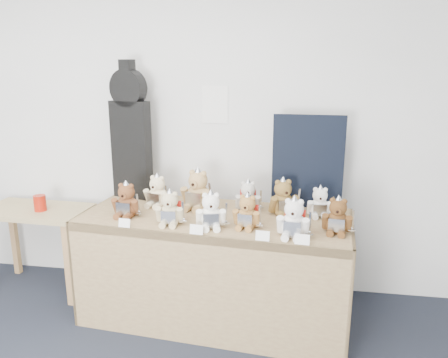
% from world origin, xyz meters
% --- Properties ---
extents(room_shell, '(6.00, 6.00, 6.00)m').
position_xyz_m(room_shell, '(0.82, 2.49, 1.56)').
color(room_shell, white).
rests_on(room_shell, floor).
extents(display_table, '(2.00, 0.98, 0.81)m').
position_xyz_m(display_table, '(0.92, 1.87, 0.64)').
color(display_table, brown).
rests_on(display_table, floor).
extents(side_table, '(0.88, 0.52, 0.72)m').
position_xyz_m(side_table, '(-0.63, 2.13, 0.59)').
color(side_table, '#A08156').
rests_on(side_table, floor).
extents(guitar_case, '(0.35, 0.19, 1.10)m').
position_xyz_m(guitar_case, '(0.17, 2.30, 1.35)').
color(guitar_case, black).
rests_on(guitar_case, display_table).
extents(navy_board, '(0.53, 0.05, 0.71)m').
position_xyz_m(navy_board, '(1.57, 2.26, 1.16)').
color(navy_board, black).
rests_on(navy_board, display_table).
extents(red_cup, '(0.10, 0.10, 0.13)m').
position_xyz_m(red_cup, '(-0.55, 2.09, 0.78)').
color(red_cup, '#A81A0B').
rests_on(red_cup, side_table).
extents(teddy_front_far_left, '(0.23, 0.19, 0.28)m').
position_xyz_m(teddy_front_far_left, '(0.30, 1.84, 0.92)').
color(teddy_front_far_left, brown).
rests_on(teddy_front_far_left, display_table).
extents(teddy_front_left, '(0.22, 0.18, 0.27)m').
position_xyz_m(teddy_front_left, '(0.65, 1.72, 0.91)').
color(teddy_front_left, '#C7B68C').
rests_on(teddy_front_left, display_table).
extents(teddy_front_centre, '(0.23, 0.20, 0.28)m').
position_xyz_m(teddy_front_centre, '(0.94, 1.70, 0.92)').
color(teddy_front_centre, white).
rests_on(teddy_front_centre, display_table).
extents(teddy_front_right, '(0.21, 0.19, 0.26)m').
position_xyz_m(teddy_front_right, '(1.18, 1.75, 0.91)').
color(teddy_front_right, olive).
rests_on(teddy_front_right, display_table).
extents(teddy_front_far_right, '(0.24, 0.21, 0.29)m').
position_xyz_m(teddy_front_far_right, '(1.48, 1.63, 0.92)').
color(teddy_front_far_right, white).
rests_on(teddy_front_far_right, display_table).
extents(teddy_front_end, '(0.22, 0.19, 0.27)m').
position_xyz_m(teddy_front_end, '(1.76, 1.74, 0.91)').
color(teddy_front_end, brown).
rests_on(teddy_front_end, display_table).
extents(teddy_back_left, '(0.23, 0.20, 0.28)m').
position_xyz_m(teddy_back_left, '(0.44, 2.09, 0.92)').
color(teddy_back_left, beige).
rests_on(teddy_back_left, display_table).
extents(teddy_back_centre_left, '(0.28, 0.26, 0.34)m').
position_xyz_m(teddy_back_centre_left, '(0.76, 2.09, 0.94)').
color(teddy_back_centre_left, tan).
rests_on(teddy_back_centre_left, display_table).
extents(teddy_back_centre_right, '(0.22, 0.18, 0.26)m').
position_xyz_m(teddy_back_centre_right, '(1.14, 2.10, 0.91)').
color(teddy_back_centre_right, beige).
rests_on(teddy_back_centre_right, display_table).
extents(teddy_back_right, '(0.25, 0.23, 0.30)m').
position_xyz_m(teddy_back_right, '(1.40, 2.06, 0.93)').
color(teddy_back_right, brown).
rests_on(teddy_back_right, display_table).
extents(teddy_back_end, '(0.20, 0.16, 0.25)m').
position_xyz_m(teddy_back_end, '(1.67, 2.05, 0.91)').
color(teddy_back_end, white).
rests_on(teddy_back_end, display_table).
extents(entry_card_a, '(0.08, 0.03, 0.06)m').
position_xyz_m(entry_card_a, '(0.36, 1.61, 0.84)').
color(entry_card_a, white).
rests_on(entry_card_a, display_table).
extents(entry_card_b, '(0.09, 0.03, 0.06)m').
position_xyz_m(entry_card_b, '(0.87, 1.57, 0.84)').
color(entry_card_b, white).
rests_on(entry_card_b, display_table).
extents(entry_card_c, '(0.09, 0.03, 0.06)m').
position_xyz_m(entry_card_c, '(1.30, 1.53, 0.84)').
color(entry_card_c, white).
rests_on(entry_card_c, display_table).
extents(entry_card_d, '(0.09, 0.03, 0.06)m').
position_xyz_m(entry_card_d, '(1.54, 1.51, 0.84)').
color(entry_card_d, white).
rests_on(entry_card_d, display_table).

